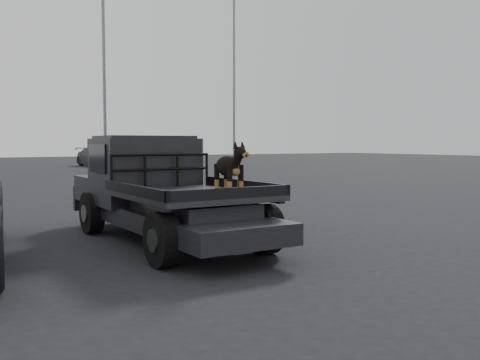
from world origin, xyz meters
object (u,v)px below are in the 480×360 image
distant_car_b (98,157)px  floodlight_far (234,65)px  flatbed_ute (167,215)px  floodlight_mid (104,50)px  dog (229,170)px

distant_car_b → floodlight_far: (10.68, -1.19, 7.13)m
flatbed_ute → distant_car_b: 30.53m
flatbed_ute → distant_car_b: distant_car_b is taller
distant_car_b → floodlight_mid: bearing=-108.0°
floodlight_far → distant_car_b: bearing=173.7°
flatbed_ute → floodlight_far: size_ratio=0.37×
distant_car_b → floodlight_mid: size_ratio=0.36×
floodlight_mid → dog: bearing=-104.1°
distant_car_b → floodlight_mid: floodlight_mid is taller
flatbed_ute → floodlight_mid: 24.50m
flatbed_ute → floodlight_mid: bearing=74.5°
dog → distant_car_b: bearing=76.0°
floodlight_far → flatbed_ute: bearing=-123.3°
dog → distant_car_b: size_ratio=0.16×
flatbed_ute → dog: dog is taller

